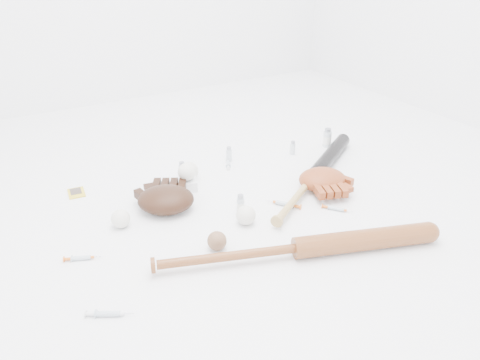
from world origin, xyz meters
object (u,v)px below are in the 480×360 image
bat_wood (297,248)px  glove_dark (166,199)px  pedestal (187,184)px  bat_dark (315,174)px

bat_wood → glove_dark: glove_dark is taller
bat_wood → glove_dark: (-0.26, 0.51, 0.01)m
glove_dark → pedestal: (0.14, 0.11, -0.03)m
pedestal → bat_dark: bearing=-23.3°
bat_dark → bat_wood: 0.56m
glove_dark → pedestal: glove_dark is taller
glove_dark → pedestal: size_ratio=3.36×
bat_wood → pedestal: 0.63m
glove_dark → bat_dark: bearing=20.3°
bat_dark → pedestal: size_ratio=11.64×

